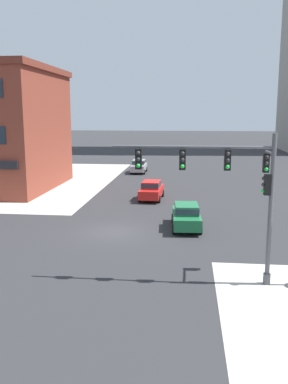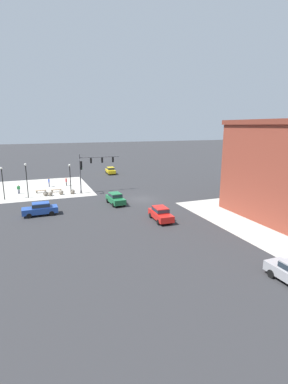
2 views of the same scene
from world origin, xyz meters
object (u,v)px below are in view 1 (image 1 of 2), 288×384
Objects in this scene: car_main_southbound_near at (139,166)px; car_main_southbound_far at (152,189)px; traffic_signal_main at (234,184)px; car_cross_westbound at (186,215)px.

car_main_southbound_far is at bearing -79.31° from car_main_southbound_near.
traffic_signal_main is 9.67m from car_cross_westbound.
traffic_signal_main is 19.08m from car_main_southbound_far.
car_cross_westbound is (6.35, -26.10, 0.00)m from car_main_southbound_near.
car_cross_westbound is (-2.12, 8.71, -3.62)m from traffic_signal_main.
car_main_southbound_near is at bearing 103.67° from car_cross_westbound.
car_main_southbound_far and car_cross_westbound have the same top height.
car_main_southbound_far is 1.00× the size of car_cross_westbound.
car_cross_westbound is at bearing 103.68° from traffic_signal_main.
car_main_southbound_far is (-5.29, 17.97, -3.62)m from traffic_signal_main.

